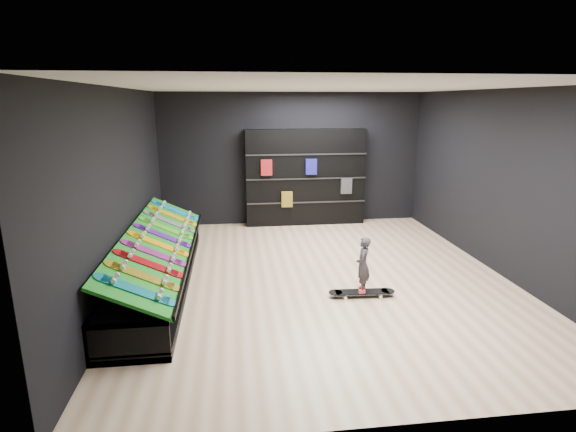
{
  "coord_description": "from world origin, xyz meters",
  "views": [
    {
      "loc": [
        -1.37,
        -6.76,
        2.81
      ],
      "look_at": [
        -0.5,
        0.2,
        1.0
      ],
      "focal_mm": 28.0,
      "sensor_mm": 36.0,
      "label": 1
    }
  ],
  "objects": [
    {
      "name": "wall_right",
      "position": [
        3.0,
        0.0,
        1.5
      ],
      "size": [
        0.02,
        7.0,
        3.0
      ],
      "primitive_type": "cube",
      "color": "black",
      "rests_on": "ground"
    },
    {
      "name": "display_board_3",
      "position": [
        -2.49,
        -0.63,
        0.74
      ],
      "size": [
        0.93,
        0.22,
        0.5
      ],
      "primitive_type": null,
      "rotation": [
        0.0,
        0.44,
        0.0
      ],
      "color": "#2626BF",
      "rests_on": "turf_ramp"
    },
    {
      "name": "child",
      "position": [
        0.47,
        -0.83,
        0.34
      ],
      "size": [
        0.2,
        0.23,
        0.5
      ],
      "primitive_type": "imported",
      "rotation": [
        0.0,
        0.0,
        -1.97
      ],
      "color": "black",
      "rests_on": "floor_skateboard"
    },
    {
      "name": "wall_back",
      "position": [
        0.0,
        3.5,
        1.5
      ],
      "size": [
        6.0,
        0.02,
        3.0
      ],
      "primitive_type": "cube",
      "color": "black",
      "rests_on": "ground"
    },
    {
      "name": "display_board_4",
      "position": [
        -2.49,
        -0.21,
        0.74
      ],
      "size": [
        0.93,
        0.22,
        0.5
      ],
      "primitive_type": null,
      "rotation": [
        0.0,
        0.44,
        0.0
      ],
      "color": "yellow",
      "rests_on": "turf_ramp"
    },
    {
      "name": "display_board_1",
      "position": [
        -2.49,
        -1.48,
        0.74
      ],
      "size": [
        0.93,
        0.22,
        0.5
      ],
      "primitive_type": null,
      "rotation": [
        0.0,
        0.44,
        0.0
      ],
      "color": "yellow",
      "rests_on": "turf_ramp"
    },
    {
      "name": "display_board_2",
      "position": [
        -2.49,
        -1.06,
        0.74
      ],
      "size": [
        0.93,
        0.22,
        0.5
      ],
      "primitive_type": null,
      "rotation": [
        0.0,
        0.44,
        0.0
      ],
      "color": "red",
      "rests_on": "turf_ramp"
    },
    {
      "name": "display_board_0",
      "position": [
        -2.49,
        -1.9,
        0.74
      ],
      "size": [
        0.93,
        0.22,
        0.5
      ],
      "primitive_type": null,
      "rotation": [
        0.0,
        0.44,
        0.0
      ],
      "color": "#0C8C99",
      "rests_on": "turf_ramp"
    },
    {
      "name": "floor",
      "position": [
        0.0,
        0.0,
        0.0
      ],
      "size": [
        6.0,
        7.0,
        0.01
      ],
      "primitive_type": "cube",
      "color": "beige",
      "rests_on": "ground"
    },
    {
      "name": "turf_ramp",
      "position": [
        -2.5,
        0.0,
        0.71
      ],
      "size": [
        0.92,
        4.5,
        0.46
      ],
      "primitive_type": "cube",
      "rotation": [
        0.0,
        0.44,
        0.0
      ],
      "color": "#0F6312",
      "rests_on": "display_rack"
    },
    {
      "name": "display_board_7",
      "position": [
        -2.49,
        1.06,
        0.74
      ],
      "size": [
        0.93,
        0.22,
        0.5
      ],
      "primitive_type": null,
      "rotation": [
        0.0,
        0.44,
        0.0
      ],
      "color": "black",
      "rests_on": "turf_ramp"
    },
    {
      "name": "wall_front",
      "position": [
        0.0,
        -3.5,
        1.5
      ],
      "size": [
        6.0,
        0.02,
        3.0
      ],
      "primitive_type": "cube",
      "color": "black",
      "rests_on": "ground"
    },
    {
      "name": "ceiling",
      "position": [
        0.0,
        0.0,
        3.0
      ],
      "size": [
        6.0,
        7.0,
        0.01
      ],
      "primitive_type": "cube",
      "color": "white",
      "rests_on": "ground"
    },
    {
      "name": "floor_skateboard",
      "position": [
        0.47,
        -0.83,
        0.04
      ],
      "size": [
        0.99,
        0.27,
        0.09
      ],
      "primitive_type": null,
      "rotation": [
        0.0,
        0.0,
        -0.05
      ],
      "color": "black",
      "rests_on": "ground"
    },
    {
      "name": "display_board_9",
      "position": [
        -2.49,
        1.9,
        0.74
      ],
      "size": [
        0.93,
        0.22,
        0.5
      ],
      "primitive_type": null,
      "rotation": [
        0.0,
        0.44,
        0.0
      ],
      "color": "blue",
      "rests_on": "turf_ramp"
    },
    {
      "name": "wall_left",
      "position": [
        -3.0,
        0.0,
        1.5
      ],
      "size": [
        0.02,
        7.0,
        3.0
      ],
      "primitive_type": "cube",
      "color": "black",
      "rests_on": "ground"
    },
    {
      "name": "display_rack",
      "position": [
        -2.55,
        0.0,
        0.25
      ],
      "size": [
        0.9,
        4.5,
        0.5
      ],
      "primitive_type": null,
      "color": "black",
      "rests_on": "ground"
    },
    {
      "name": "display_board_6",
      "position": [
        -2.49,
        0.63,
        0.74
      ],
      "size": [
        0.93,
        0.22,
        0.5
      ],
      "primitive_type": null,
      "rotation": [
        0.0,
        0.44,
        0.0
      ],
      "color": "green",
      "rests_on": "turf_ramp"
    },
    {
      "name": "display_board_8",
      "position": [
        -2.49,
        1.48,
        0.74
      ],
      "size": [
        0.93,
        0.22,
        0.5
      ],
      "primitive_type": null,
      "rotation": [
        0.0,
        0.44,
        0.0
      ],
      "color": "orange",
      "rests_on": "turf_ramp"
    },
    {
      "name": "display_board_5",
      "position": [
        -2.49,
        0.21,
        0.74
      ],
      "size": [
        0.93,
        0.22,
        0.5
      ],
      "primitive_type": null,
      "rotation": [
        0.0,
        0.44,
        0.0
      ],
      "color": "purple",
      "rests_on": "turf_ramp"
    },
    {
      "name": "back_shelving",
      "position": [
        0.29,
        3.32,
        1.1
      ],
      "size": [
        2.74,
        0.32,
        2.19
      ],
      "primitive_type": "cube",
      "color": "black",
      "rests_on": "ground"
    }
  ]
}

